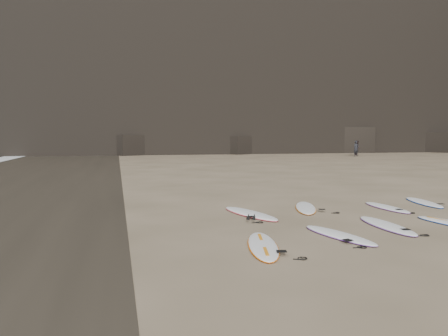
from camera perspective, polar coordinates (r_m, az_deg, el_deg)
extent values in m
plane|color=#897559|center=(12.56, 21.78, -7.11)|extent=(240.00, 240.00, 0.00)
cube|color=black|center=(74.20, -0.01, 17.98)|extent=(170.00, 32.00, 40.00)
cube|color=black|center=(57.07, 1.64, 3.01)|extent=(4.23, 4.46, 2.33)
cube|color=black|center=(64.61, 16.12, 3.55)|extent=(5.95, 5.19, 3.59)
cube|color=black|center=(70.44, 26.15, 3.04)|extent=(5.31, 5.56, 2.88)
cube|color=black|center=(55.02, -12.57, 2.95)|extent=(4.49, 4.76, 2.49)
ellipsoid|color=white|center=(9.60, 5.10, -10.02)|extent=(1.17, 2.60, 0.09)
ellipsoid|color=white|center=(10.90, 14.78, -8.42)|extent=(1.10, 2.48, 0.09)
ellipsoid|color=white|center=(12.39, 20.46, -7.01)|extent=(0.77, 2.61, 0.09)
ellipsoid|color=white|center=(13.38, 3.43, -5.91)|extent=(1.38, 2.81, 0.10)
ellipsoid|color=white|center=(14.68, 10.61, -5.08)|extent=(1.47, 2.61, 0.09)
ellipsoid|color=white|center=(15.48, 20.48, -4.81)|extent=(0.57, 2.33, 0.08)
ellipsoid|color=white|center=(17.12, 24.63, -4.07)|extent=(1.10, 2.55, 0.09)
imported|color=black|center=(52.88, 16.88, 2.46)|extent=(0.72, 0.52, 1.83)
imported|color=black|center=(55.72, 17.00, 2.53)|extent=(0.94, 1.06, 1.81)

